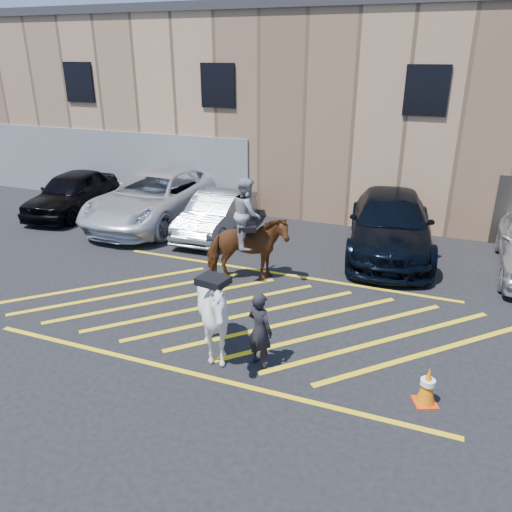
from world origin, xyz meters
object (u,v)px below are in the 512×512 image
(saddled_white, at_px, (214,315))
(traffic_cone, at_px, (427,386))
(car_white_pickup, at_px, (156,197))
(car_black_suv, at_px, (72,192))
(handler, at_px, (260,330))
(mounted_bay, at_px, (247,241))
(car_blue_suv, at_px, (390,224))
(car_silver_sedan, at_px, (216,214))

(saddled_white, height_order, traffic_cone, saddled_white)
(car_white_pickup, bearing_deg, car_black_suv, -175.47)
(saddled_white, distance_m, traffic_cone, 4.04)
(handler, xyz_separation_m, traffic_cone, (3.10, -0.06, -0.41))
(car_white_pickup, height_order, traffic_cone, car_white_pickup)
(mounted_bay, bearing_deg, car_blue_suv, 48.50)
(car_silver_sedan, height_order, saddled_white, saddled_white)
(car_silver_sedan, bearing_deg, car_black_suv, 175.88)
(car_black_suv, xyz_separation_m, car_silver_sedan, (6.08, -0.20, -0.09))
(car_black_suv, distance_m, car_blue_suv, 11.68)
(car_black_suv, distance_m, car_white_pickup, 3.52)
(car_black_suv, bearing_deg, car_white_pickup, -3.44)
(car_white_pickup, relative_size, car_blue_suv, 1.08)
(mounted_bay, bearing_deg, handler, -64.27)
(handler, height_order, saddled_white, saddled_white)
(traffic_cone, bearing_deg, car_blue_suv, 102.40)
(handler, bearing_deg, car_silver_sedan, -37.49)
(car_silver_sedan, height_order, traffic_cone, car_silver_sedan)
(car_blue_suv, distance_m, mounted_bay, 4.85)
(car_white_pickup, xyz_separation_m, car_silver_sedan, (2.58, -0.45, -0.20))
(car_white_pickup, bearing_deg, traffic_cone, -35.82)
(car_white_pickup, distance_m, car_blue_suv, 8.17)
(car_white_pickup, bearing_deg, mounted_bay, -35.30)
(car_black_suv, xyz_separation_m, car_blue_suv, (11.68, 0.31, 0.07))
(saddled_white, bearing_deg, car_silver_sedan, 115.25)
(car_black_suv, distance_m, mounted_bay, 9.10)
(car_white_pickup, relative_size, car_silver_sedan, 1.52)
(car_black_suv, bearing_deg, mounted_bay, -28.94)
(car_black_suv, bearing_deg, handler, -41.48)
(car_white_pickup, bearing_deg, car_blue_suv, 0.84)
(mounted_bay, distance_m, saddled_white, 3.72)
(car_silver_sedan, distance_m, handler, 7.80)
(car_silver_sedan, height_order, car_blue_suv, car_blue_suv)
(handler, bearing_deg, car_blue_suv, -80.99)
(car_silver_sedan, bearing_deg, car_white_pickup, 167.86)
(car_black_suv, distance_m, car_silver_sedan, 6.09)
(car_black_suv, xyz_separation_m, car_white_pickup, (3.50, 0.25, 0.10))
(car_white_pickup, distance_m, handler, 9.73)
(car_black_suv, bearing_deg, traffic_cone, -35.04)
(handler, xyz_separation_m, saddled_white, (-0.90, -0.11, 0.19))
(car_blue_suv, distance_m, traffic_cone, 7.40)
(handler, xyz_separation_m, mounted_bay, (-1.70, 3.52, 0.35))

